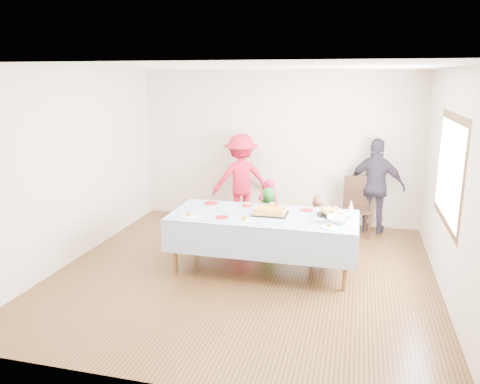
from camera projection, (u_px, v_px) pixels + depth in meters
The scene contains 22 objects.
ground at pixel (244, 272), 6.36m from camera, with size 5.00×5.00×0.00m, color #442513.
room_walls at pixel (249, 143), 5.92m from camera, with size 5.04×5.04×2.72m.
party_table at pixel (263, 219), 6.31m from camera, with size 2.50×1.10×0.78m.
birthday_cake at pixel (270, 211), 6.31m from camera, with size 0.47×0.36×0.08m.
rolls_tray at pixel (331, 212), 6.25m from camera, with size 0.37×0.37×0.11m.
punch_bowl at pixel (339, 220), 5.96m from camera, with size 0.31×0.31×0.07m, color silver.
party_hat at pixel (351, 206), 6.44m from camera, with size 0.09×0.09×0.16m, color white.
fork_pile at pixel (316, 219), 5.98m from camera, with size 0.24×0.18×0.07m, color white, non-canonical shape.
plate_red_far_a at pixel (211, 203), 6.85m from camera, with size 0.20×0.20×0.01m, color red.
plate_red_far_b at pixel (247, 206), 6.72m from camera, with size 0.16×0.16×0.01m, color red.
plate_red_far_c at pixel (272, 206), 6.70m from camera, with size 0.17×0.17×0.01m, color red.
plate_red_far_d at pixel (307, 210), 6.49m from camera, with size 0.19×0.19×0.01m, color red.
plate_red_near at pixel (222, 217), 6.16m from camera, with size 0.17×0.17×0.01m, color red.
plate_white_left at pixel (189, 216), 6.21m from camera, with size 0.24×0.24×0.01m, color white.
plate_white_mid at pixel (244, 221), 6.02m from camera, with size 0.20×0.20×0.01m, color white.
plate_white_right at pixel (329, 227), 5.77m from camera, with size 0.22×0.22×0.01m, color white.
dining_chair at pixel (357, 203), 7.78m from camera, with size 0.48×0.48×0.98m.
toddler_left at pixel (268, 207), 7.80m from camera, with size 0.35×0.23×0.96m, color #BE174A.
toddler_mid at pixel (269, 214), 7.50m from camera, with size 0.43×0.28×0.88m, color #236A25.
toddler_right at pixel (316, 225), 6.89m from camera, with size 0.44×0.35×0.91m, color #BD6F58.
adult_left at pixel (241, 179), 8.38m from camera, with size 1.04×0.60×1.61m, color red.
adult_right at pixel (376, 186), 7.82m from camera, with size 0.94×0.39×1.61m, color #302A39.
Camera 1 is at (1.40, -5.74, 2.59)m, focal length 35.00 mm.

